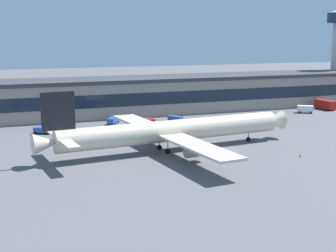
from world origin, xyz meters
The scene contains 13 objects.
ground_plane centered at (0.00, 0.00, 0.00)m, with size 600.00×600.00×0.00m, color #56565B.
terminal_building centered at (0.00, 57.93, 6.16)m, with size 196.39×20.17×12.27m.
airliner centered at (-13.46, 3.90, 4.64)m, with size 63.07×54.59×14.95m.
follow_me_car centered at (1.27, 38.13, 1.09)m, with size 4.00×4.72×1.85m.
baggage_tug centered at (-7.60, 36.60, 1.09)m, with size 2.85×3.99×1.85m.
fuel_truck centered at (60.92, 41.94, 1.88)m, with size 3.36×8.57×3.35m.
pushback_tractor centered at (-38.37, 34.38, 1.05)m, with size 5.45×4.75×1.75m.
belt_loader centered at (-17.15, 41.82, 1.15)m, with size 5.03×6.51×1.95m.
crew_van centered at (49.15, 38.17, 1.46)m, with size 5.60×4.54×2.55m.
traffic_cone_0 centered at (-14.20, -5.05, 0.31)m, with size 0.50×0.50×0.62m, color #F2590C.
traffic_cone_1 centered at (10.86, -11.61, 0.33)m, with size 0.53×0.53×0.66m, color #F2590C.
traffic_cone_2 centered at (-3.25, -5.55, 0.35)m, with size 0.57×0.57×0.71m, color #F2590C.
traffic_cone_3 centered at (-11.21, -3.14, 0.29)m, with size 0.46×0.46×0.58m, color #F2590C.
Camera 1 is at (-51.72, -94.67, 25.90)m, focal length 50.65 mm.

